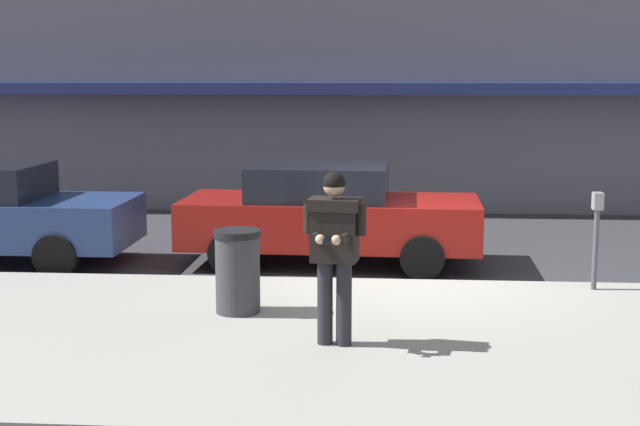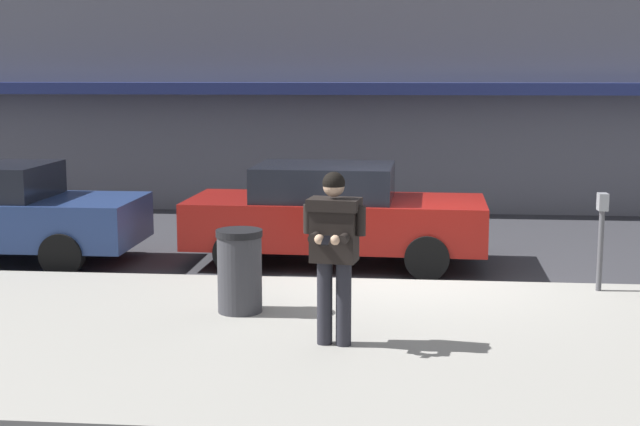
{
  "view_description": "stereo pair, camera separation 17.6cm",
  "coord_description": "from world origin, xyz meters",
  "px_view_note": "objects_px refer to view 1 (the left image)",
  "views": [
    {
      "loc": [
        -0.29,
        -12.11,
        2.93
      ],
      "look_at": [
        -0.97,
        -3.03,
        1.49
      ],
      "focal_mm": 50.0,
      "sensor_mm": 36.0,
      "label": 1
    },
    {
      "loc": [
        -0.11,
        -12.09,
        2.93
      ],
      "look_at": [
        -0.97,
        -3.03,
        1.49
      ],
      "focal_mm": 50.0,
      "sensor_mm": 36.0,
      "label": 2
    }
  ],
  "objects_px": {
    "man_texting_on_phone": "(334,239)",
    "trash_bin": "(238,271)",
    "parking_meter": "(597,226)",
    "parked_sedan_mid": "(328,213)"
  },
  "relations": [
    {
      "from": "parking_meter",
      "to": "man_texting_on_phone",
      "type": "bearing_deg",
      "value": -140.86
    },
    {
      "from": "parked_sedan_mid",
      "to": "trash_bin",
      "type": "relative_size",
      "value": 4.65
    },
    {
      "from": "parking_meter",
      "to": "trash_bin",
      "type": "xyz_separation_m",
      "value": [
        -4.43,
        -1.44,
        -0.34
      ]
    },
    {
      "from": "man_texting_on_phone",
      "to": "parking_meter",
      "type": "height_order",
      "value": "man_texting_on_phone"
    },
    {
      "from": "man_texting_on_phone",
      "to": "trash_bin",
      "type": "height_order",
      "value": "man_texting_on_phone"
    },
    {
      "from": "parking_meter",
      "to": "trash_bin",
      "type": "relative_size",
      "value": 1.3
    },
    {
      "from": "parking_meter",
      "to": "parked_sedan_mid",
      "type": "bearing_deg",
      "value": 151.86
    },
    {
      "from": "man_texting_on_phone",
      "to": "trash_bin",
      "type": "distance_m",
      "value": 1.79
    },
    {
      "from": "trash_bin",
      "to": "man_texting_on_phone",
      "type": "bearing_deg",
      "value": -44.5
    },
    {
      "from": "parked_sedan_mid",
      "to": "man_texting_on_phone",
      "type": "distance_m",
      "value": 4.58
    }
  ]
}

